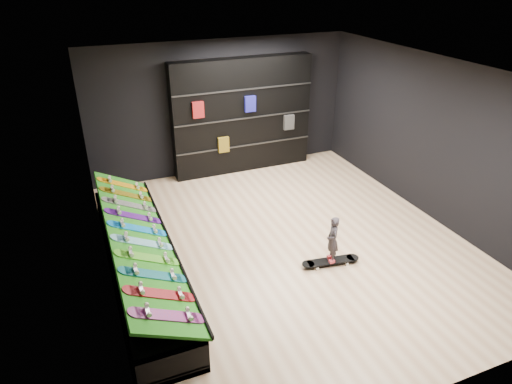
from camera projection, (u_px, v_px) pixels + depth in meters
name	position (u px, v px, depth m)	size (l,w,h in m)	color
floor	(286.00, 242.00, 8.11)	(6.00, 7.00, 0.01)	beige
ceiling	(292.00, 72.00, 6.75)	(6.00, 7.00, 0.01)	white
wall_back	(221.00, 108.00, 10.32)	(6.00, 0.02, 3.00)	black
wall_front	(443.00, 294.00, 4.54)	(6.00, 0.02, 3.00)	black
wall_left	(97.00, 197.00, 6.42)	(0.02, 7.00, 3.00)	black
wall_right	(435.00, 140.00, 8.44)	(0.02, 7.00, 3.00)	black
display_rack	(140.00, 262.00, 7.13)	(0.90, 4.50, 0.50)	black
turf_ramp	(140.00, 237.00, 6.94)	(1.00, 4.50, 0.04)	#1A6D11
back_shelving	(242.00, 116.00, 10.41)	(3.26, 0.38, 2.61)	black
floor_skateboard	(330.00, 262.00, 7.48)	(0.98, 0.22, 0.09)	black
child	(332.00, 248.00, 7.35)	(0.18, 0.13, 0.48)	black
display_board_0	(168.00, 315.00, 5.37)	(0.98, 0.22, 0.09)	#2626BF
display_board_1	(160.00, 294.00, 5.71)	(0.98, 0.22, 0.09)	red
display_board_2	(154.00, 275.00, 6.06)	(0.98, 0.22, 0.09)	#0C8C99
display_board_3	(148.00, 258.00, 6.41)	(0.98, 0.22, 0.09)	green
display_board_4	(143.00, 242.00, 6.76)	(0.98, 0.22, 0.09)	#0CB2E5
display_board_5	(138.00, 228.00, 7.11)	(0.98, 0.22, 0.09)	blue
display_board_6	(134.00, 216.00, 7.46)	(0.98, 0.22, 0.09)	purple
display_board_7	(130.00, 205.00, 7.80)	(0.98, 0.22, 0.09)	black
display_board_8	(126.00, 194.00, 8.15)	(0.98, 0.22, 0.09)	yellow
display_board_9	(123.00, 185.00, 8.50)	(0.98, 0.22, 0.09)	orange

